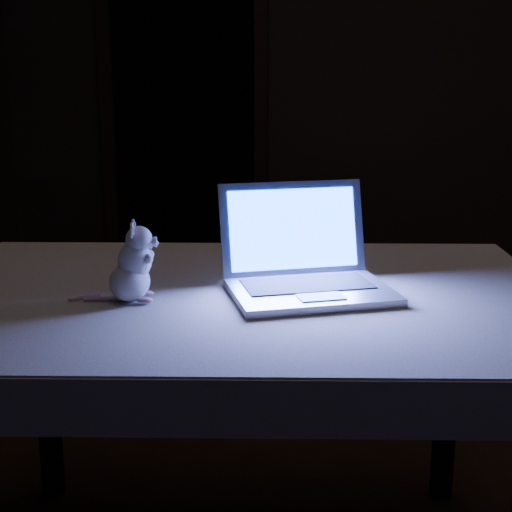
# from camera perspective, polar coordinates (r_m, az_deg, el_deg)

# --- Properties ---
(floor) EXTENTS (5.00, 5.00, 0.00)m
(floor) POSITION_cam_1_polar(r_m,az_deg,el_deg) (2.46, 7.37, -16.78)
(floor) COLOR black
(floor) RESTS_ON ground
(back_wall) EXTENTS (4.50, 0.04, 2.60)m
(back_wall) POSITION_cam_1_polar(r_m,az_deg,el_deg) (4.61, 8.24, 14.60)
(back_wall) COLOR black
(back_wall) RESTS_ON ground
(doorway) EXTENTS (1.06, 0.36, 2.13)m
(doorway) POSITION_cam_1_polar(r_m,az_deg,el_deg) (4.74, -5.57, 11.82)
(doorway) COLOR black
(doorway) RESTS_ON back_wall
(table) EXTENTS (1.48, 1.05, 0.74)m
(table) POSITION_cam_1_polar(r_m,az_deg,el_deg) (1.90, -1.09, -13.75)
(table) COLOR black
(table) RESTS_ON floor
(tablecloth) EXTENTS (1.61, 1.19, 0.11)m
(tablecloth) POSITION_cam_1_polar(r_m,az_deg,el_deg) (1.76, -3.08, -4.56)
(tablecloth) COLOR beige
(tablecloth) RESTS_ON table
(laptop) EXTENTS (0.45, 0.43, 0.25)m
(laptop) POSITION_cam_1_polar(r_m,az_deg,el_deg) (1.69, 4.34, 0.92)
(laptop) COLOR #ADACB1
(laptop) RESTS_ON tablecloth
(plush_mouse) EXTENTS (0.16, 0.16, 0.18)m
(plush_mouse) POSITION_cam_1_polar(r_m,az_deg,el_deg) (1.68, -9.75, -0.44)
(plush_mouse) COLOR silver
(plush_mouse) RESTS_ON tablecloth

